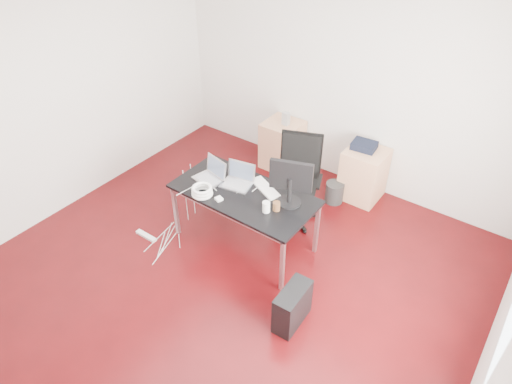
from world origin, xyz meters
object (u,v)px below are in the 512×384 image
Objects in this scene: filing_cabinet_left at (282,145)px; filing_cabinet_right at (363,174)px; desk at (244,197)px; office_chair at (298,175)px; pc_tower at (292,306)px.

filing_cabinet_right is at bearing 0.00° from filing_cabinet_left.
desk is 1.77m from filing_cabinet_left.
desk is 0.83m from office_chair.
filing_cabinet_right is 1.56× the size of pc_tower.
pc_tower is (1.63, -2.28, -0.13)m from filing_cabinet_left.
filing_cabinet_right is (0.50, 0.85, -0.26)m from office_chair.
desk is 2.29× the size of filing_cabinet_right.
pc_tower is at bearing -81.28° from office_chair.
desk is 2.29× the size of filing_cabinet_left.
desk is 1.32m from pc_tower.
office_chair is 2.40× the size of pc_tower.
desk is at bearing -71.05° from filing_cabinet_left.
desk is at bearing -113.32° from filing_cabinet_right.
office_chair reaches higher than pc_tower.
office_chair is at bearing 118.29° from pc_tower.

